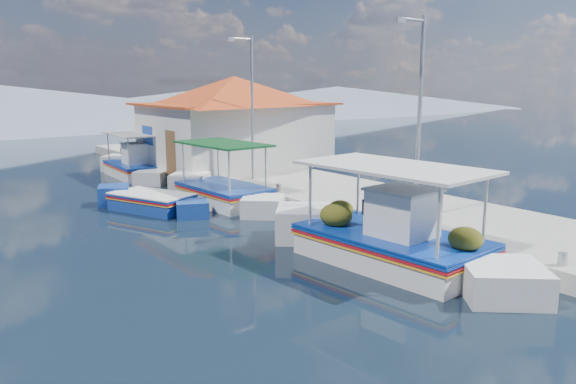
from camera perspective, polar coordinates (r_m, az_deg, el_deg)
ground at (r=13.26m, az=6.29°, el=-9.34°), size 160.00×160.00×0.00m
quay at (r=21.30m, az=6.83°, el=-0.78°), size 5.00×44.00×0.50m
bollards at (r=19.28m, az=3.88°, el=-0.77°), size 0.20×17.20×0.30m
main_caique at (r=14.75m, az=10.21°, el=-5.09°), size 2.93×8.63×2.85m
caique_green_canopy at (r=21.66m, az=-6.65°, el=-0.19°), size 2.35×7.02×2.63m
caique_blue_hull at (r=21.07m, az=-13.70°, el=-1.12°), size 2.89×5.03×0.97m
caique_far at (r=28.75m, az=-15.40°, el=2.39°), size 2.21×6.80×2.38m
harbor_building at (r=28.24m, az=-5.44°, el=7.36°), size 10.49×10.49×4.40m
lamp_post_near at (r=17.11m, az=13.07°, el=8.28°), size 1.21×0.14×6.00m
lamp_post_far at (r=23.90m, az=-3.87°, el=9.28°), size 1.21×0.14×6.00m
mountain_ridge at (r=66.78m, az=-24.17°, el=7.99°), size 171.40×96.00×5.50m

